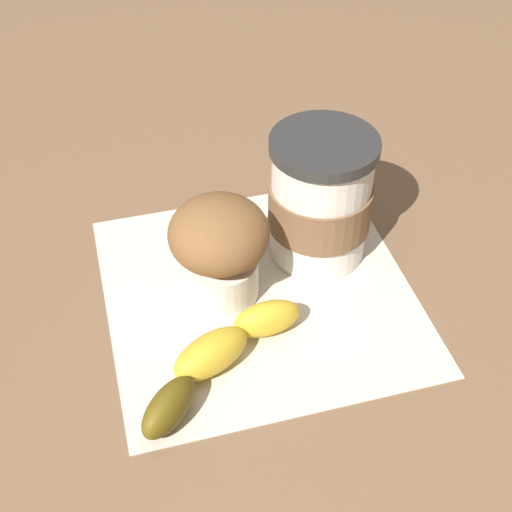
{
  "coord_description": "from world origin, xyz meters",
  "views": [
    {
      "loc": [
        0.42,
        0.0,
        0.44
      ],
      "look_at": [
        0.0,
        0.0,
        0.04
      ],
      "focal_mm": 50.0,
      "sensor_mm": 36.0,
      "label": 1
    }
  ],
  "objects": [
    {
      "name": "ground_plane",
      "position": [
        0.0,
        0.0,
        0.0
      ],
      "size": [
        3.0,
        3.0,
        0.0
      ],
      "primitive_type": "plane",
      "color": "brown"
    },
    {
      "name": "muffin",
      "position": [
        0.0,
        -0.03,
        0.05
      ],
      "size": [
        0.08,
        0.08,
        0.09
      ],
      "color": "white",
      "rests_on": "paper_napkin"
    },
    {
      "name": "coffee_cup",
      "position": [
        -0.05,
        0.05,
        0.06
      ],
      "size": [
        0.09,
        0.09,
        0.12
      ],
      "color": "silver",
      "rests_on": "paper_napkin"
    },
    {
      "name": "banana",
      "position": [
        0.08,
        -0.03,
        0.02
      ],
      "size": [
        0.13,
        0.12,
        0.03
      ],
      "color": "gold",
      "rests_on": "paper_napkin"
    },
    {
      "name": "paper_napkin",
      "position": [
        0.0,
        0.0,
        0.0
      ],
      "size": [
        0.31,
        0.31,
        0.0
      ],
      "primitive_type": "cube",
      "rotation": [
        0.0,
        0.0,
        0.27
      ],
      "color": "beige",
      "rests_on": "ground_plane"
    }
  ]
}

